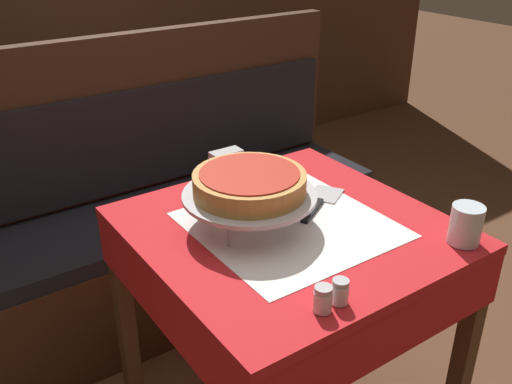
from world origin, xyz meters
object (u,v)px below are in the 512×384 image
object	(u,v)px
water_glass_near	(466,224)
dining_table_rear	(137,98)
napkin_holder	(226,164)
pizza_pan_stand	(250,196)
condiment_caddy	(126,71)
deep_dish_pizza	(249,183)
salt_shaker	(323,299)
booth_bench	(167,234)
pizza_server	(319,202)
dining_table_front	(289,258)
pepper_shaker	(340,292)

from	to	relation	value
water_glass_near	dining_table_rear	bearing A→B (deg)	91.01
dining_table_rear	napkin_holder	distance (m)	1.32
pizza_pan_stand	condiment_caddy	bearing A→B (deg)	78.75
deep_dish_pizza	condiment_caddy	distance (m)	1.58
napkin_holder	salt_shaker	bearing A→B (deg)	-105.40
booth_bench	deep_dish_pizza	bearing A→B (deg)	-97.26
pizza_server	water_glass_near	bearing A→B (deg)	-66.36
deep_dish_pizza	condiment_caddy	xyz separation A→B (m)	(0.31, 1.54, -0.08)
booth_bench	pizza_server	world-z (taller)	booth_bench
dining_table_front	napkin_holder	world-z (taller)	napkin_holder
napkin_holder	pepper_shaker	bearing A→B (deg)	-101.53
salt_shaker	pepper_shaker	bearing A→B (deg)	0.00
pizza_pan_stand	deep_dish_pizza	bearing A→B (deg)	135.00
salt_shaker	condiment_caddy	distance (m)	1.98
booth_bench	pizza_server	xyz separation A→B (m)	(0.14, -0.76, 0.43)
salt_shaker	booth_bench	bearing A→B (deg)	81.29
dining_table_front	pizza_server	distance (m)	0.19
salt_shaker	napkin_holder	distance (m)	0.71
dining_table_rear	napkin_holder	size ratio (longest dim) A/B	7.59
dining_table_front	condiment_caddy	xyz separation A→B (m)	(0.22, 1.61, 0.15)
pizza_server	pepper_shaker	xyz separation A→B (m)	(-0.27, -0.38, 0.02)
pizza_pan_stand	salt_shaker	world-z (taller)	pizza_pan_stand
booth_bench	pizza_pan_stand	size ratio (longest dim) A/B	5.03
napkin_holder	deep_dish_pizza	bearing A→B (deg)	-110.50
pizza_server	booth_bench	bearing A→B (deg)	100.47
pizza_server	water_glass_near	size ratio (longest dim) A/B	2.28
deep_dish_pizza	salt_shaker	xyz separation A→B (m)	(-0.08, -0.39, -0.10)
deep_dish_pizza	pizza_server	xyz separation A→B (m)	(0.24, -0.01, -0.12)
pizza_pan_stand	water_glass_near	bearing A→B (deg)	-44.04
dining_table_front	napkin_holder	bearing A→B (deg)	86.86
pizza_pan_stand	water_glass_near	world-z (taller)	water_glass_near
pepper_shaker	condiment_caddy	world-z (taller)	condiment_caddy
dining_table_rear	booth_bench	distance (m)	0.93
dining_table_front	pepper_shaker	size ratio (longest dim) A/B	13.75
salt_shaker	water_glass_near	bearing A→B (deg)	0.79
dining_table_front	booth_bench	bearing A→B (deg)	89.60
dining_table_front	water_glass_near	distance (m)	0.48
salt_shaker	pepper_shaker	distance (m)	0.05
deep_dish_pizza	pizza_server	size ratio (longest dim) A/B	1.27
condiment_caddy	deep_dish_pizza	bearing A→B (deg)	-101.25
pizza_server	napkin_holder	world-z (taller)	napkin_holder
dining_table_rear	deep_dish_pizza	world-z (taller)	deep_dish_pizza
dining_table_front	napkin_holder	size ratio (longest dim) A/B	7.95
pizza_pan_stand	dining_table_rear	bearing A→B (deg)	77.03
condiment_caddy	water_glass_near	bearing A→B (deg)	-87.28
pizza_pan_stand	condiment_caddy	xyz separation A→B (m)	(0.31, 1.54, -0.04)
napkin_holder	pizza_pan_stand	bearing A→B (deg)	-110.50
water_glass_near	pizza_pan_stand	bearing A→B (deg)	135.96
pizza_server	napkin_holder	bearing A→B (deg)	112.63
deep_dish_pizza	napkin_holder	world-z (taller)	deep_dish_pizza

